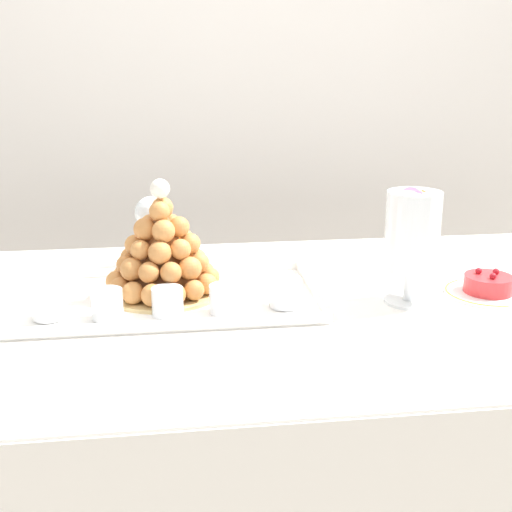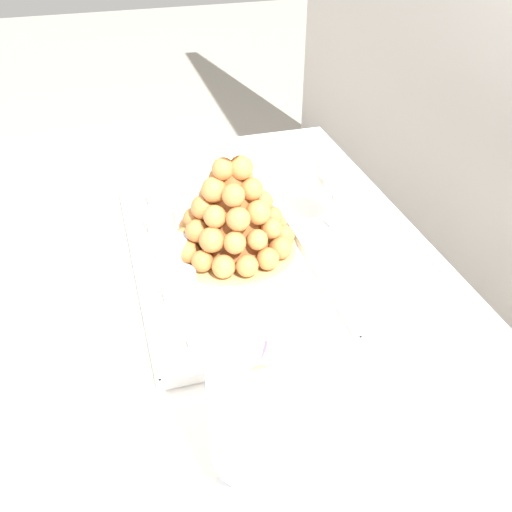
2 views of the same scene
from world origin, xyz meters
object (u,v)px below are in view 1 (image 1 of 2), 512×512
(dessert_cup_centre, at_px, (167,302))
(fruit_tart_plate, at_px, (488,288))
(dessert_cup_mid_right, at_px, (225,300))
(croquembouche, at_px, (163,253))
(macaron_goblet, at_px, (412,233))
(dessert_cup_right, at_px, (285,293))
(wine_glass, at_px, (151,215))
(dessert_cup_left, at_px, (48,306))
(serving_tray, at_px, (170,299))
(dessert_cup_mid_left, at_px, (107,305))

(dessert_cup_centre, distance_m, fruit_tart_plate, 0.68)
(dessert_cup_centre, xyz_separation_m, dessert_cup_mid_right, (0.11, -0.01, 0.00))
(croquembouche, distance_m, macaron_goblet, 0.51)
(fruit_tart_plate, bearing_deg, dessert_cup_centre, -176.29)
(dessert_cup_right, xyz_separation_m, wine_glass, (-0.27, 0.33, 0.09))
(dessert_cup_left, bearing_deg, croquembouche, 26.95)
(dessert_cup_centre, bearing_deg, serving_tray, 87.52)
(dessert_cup_left, relative_size, fruit_tart_plate, 0.33)
(serving_tray, bearing_deg, dessert_cup_mid_right, -42.05)
(dessert_cup_mid_right, distance_m, wine_glass, 0.39)
(wine_glass, bearing_deg, dessert_cup_left, -120.09)
(dessert_cup_left, distance_m, dessert_cup_centre, 0.23)
(dessert_cup_mid_left, relative_size, dessert_cup_right, 0.94)
(wine_glass, bearing_deg, macaron_goblet, -31.22)
(serving_tray, height_order, croquembouche, croquembouche)
(serving_tray, xyz_separation_m, dessert_cup_left, (-0.23, -0.08, 0.03))
(wine_glass, bearing_deg, dessert_cup_centre, -84.27)
(serving_tray, bearing_deg, croquembouche, 110.62)
(macaron_goblet, xyz_separation_m, wine_glass, (-0.53, 0.32, -0.02))
(dessert_cup_right, bearing_deg, wine_glass, 129.45)
(croquembouche, height_order, dessert_cup_mid_right, croquembouche)
(dessert_cup_left, relative_size, dessert_cup_mid_right, 0.98)
(dessert_cup_right, bearing_deg, serving_tray, 161.88)
(macaron_goblet, relative_size, wine_glass, 1.43)
(dessert_cup_mid_left, distance_m, macaron_goblet, 0.62)
(dessert_cup_centre, height_order, fruit_tart_plate, dessert_cup_centre)
(croquembouche, distance_m, dessert_cup_centre, 0.14)
(serving_tray, relative_size, macaron_goblet, 2.48)
(serving_tray, bearing_deg, wine_glass, 98.67)
(dessert_cup_left, xyz_separation_m, dessert_cup_mid_right, (0.34, -0.02, 0.00))
(dessert_cup_right, relative_size, fruit_tart_plate, 0.35)
(wine_glass, bearing_deg, fruit_tart_plate, -22.64)
(macaron_goblet, bearing_deg, serving_tray, 171.99)
(serving_tray, bearing_deg, fruit_tart_plate, -3.97)
(dessert_cup_left, distance_m, dessert_cup_right, 0.46)
(serving_tray, height_order, dessert_cup_left, dessert_cup_left)
(dessert_cup_right, bearing_deg, dessert_cup_centre, -176.17)
(fruit_tart_plate, bearing_deg, dessert_cup_right, -176.36)
(croquembouche, height_order, dessert_cup_mid_left, croquembouche)
(dessert_cup_centre, distance_m, macaron_goblet, 0.51)
(serving_tray, distance_m, dessert_cup_left, 0.25)
(wine_glass, bearing_deg, dessert_cup_mid_left, -102.96)
(dessert_cup_left, distance_m, macaron_goblet, 0.73)
(dessert_cup_right, distance_m, macaron_goblet, 0.28)
(croquembouche, xyz_separation_m, fruit_tart_plate, (0.69, -0.08, -0.08))
(croquembouche, bearing_deg, dessert_cup_left, -153.05)
(macaron_goblet, bearing_deg, wine_glass, 148.78)
(croquembouche, height_order, dessert_cup_left, croquembouche)
(dessert_cup_centre, bearing_deg, macaron_goblet, 2.57)
(dessert_cup_right, height_order, fruit_tart_plate, dessert_cup_right)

